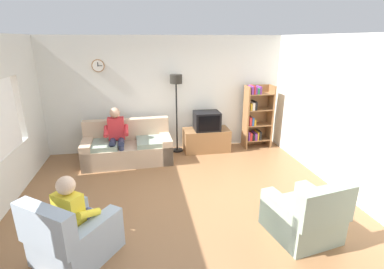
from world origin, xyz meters
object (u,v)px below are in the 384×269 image
object	(u,v)px
tv	(207,121)
person_in_left_armchair	(76,212)
armchair_near_bookshelf	(303,217)
armchair_near_window	(74,238)
couch	(128,148)
floor_lamp	(176,92)
person_on_couch	(116,134)
bookshelf	(256,116)
tv_stand	(206,140)

from	to	relation	value
tv	person_in_left_armchair	size ratio (longest dim) A/B	0.54
armchair_near_bookshelf	armchair_near_window	bearing A→B (deg)	177.94
couch	tv	bearing A→B (deg)	9.36
floor_lamp	person_on_couch	distance (m)	1.65
bookshelf	armchair_near_window	xyz separation A→B (m)	(-3.69, -3.33, -0.50)
tv	person_in_left_armchair	bearing A→B (deg)	-126.81
person_on_couch	person_in_left_armchair	distance (m)	2.77
bookshelf	person_in_left_armchair	bearing A→B (deg)	-138.15
couch	tv	distance (m)	1.94
armchair_near_bookshelf	person_in_left_armchair	size ratio (longest dim) A/B	0.90
floor_lamp	person_on_couch	world-z (taller)	floor_lamp
tv_stand	couch	bearing A→B (deg)	-169.91
tv_stand	armchair_near_window	bearing A→B (deg)	-126.60
bookshelf	person_in_left_armchair	world-z (taller)	bookshelf
armchair_near_window	person_on_couch	xyz separation A→B (m)	(0.35, 2.82, 0.41)
bookshelf	floor_lamp	bearing A→B (deg)	179.16
tv_stand	armchair_near_bookshelf	bearing A→B (deg)	-79.97
floor_lamp	person_in_left_armchair	size ratio (longest dim) A/B	1.65
floor_lamp	person_on_couch	xyz separation A→B (m)	(-1.37, -0.54, -0.75)
tv_stand	floor_lamp	world-z (taller)	floor_lamp
tv_stand	person_on_couch	distance (m)	2.16
tv	armchair_near_window	size ratio (longest dim) A/B	0.51
couch	armchair_near_bookshelf	world-z (taller)	same
tv_stand	person_in_left_armchair	distance (m)	3.99
couch	person_in_left_armchair	world-z (taller)	person_in_left_armchair
person_in_left_armchair	couch	bearing A→B (deg)	79.97
tv	person_on_couch	size ratio (longest dim) A/B	0.48
couch	tv_stand	distance (m)	1.89
couch	floor_lamp	bearing A→B (deg)	20.41
couch	armchair_near_bookshelf	xyz separation A→B (m)	(2.46, -3.04, -0.02)
person_on_couch	armchair_near_window	bearing A→B (deg)	-97.08
bookshelf	person_on_couch	distance (m)	3.38
bookshelf	person_in_left_armchair	xyz separation A→B (m)	(-3.64, -3.26, -0.18)
tv	bookshelf	distance (m)	1.27
tv	couch	bearing A→B (deg)	-170.64
armchair_near_window	floor_lamp	bearing A→B (deg)	62.95
armchair_near_bookshelf	floor_lamp	bearing A→B (deg)	110.58
tv_stand	tv	size ratio (longest dim) A/B	1.83
floor_lamp	tv	bearing A→B (deg)	-9.91
floor_lamp	tv_stand	bearing A→B (deg)	-7.98
tv	armchair_near_bookshelf	bearing A→B (deg)	-79.90
armchair_near_window	person_in_left_armchair	world-z (taller)	person_in_left_armchair
tv	bookshelf	xyz separation A→B (m)	(1.27, 0.09, 0.03)
bookshelf	armchair_near_bookshelf	world-z (taller)	bookshelf
armchair_near_bookshelf	person_in_left_armchair	world-z (taller)	person_in_left_armchair
couch	tv_stand	xyz separation A→B (m)	(1.86, 0.33, -0.04)
tv_stand	floor_lamp	bearing A→B (deg)	172.02
tv_stand	tv	xyz separation A→B (m)	(0.00, -0.02, 0.49)
tv_stand	armchair_near_window	distance (m)	4.06
person_on_couch	armchair_near_bookshelf	bearing A→B (deg)	-47.66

